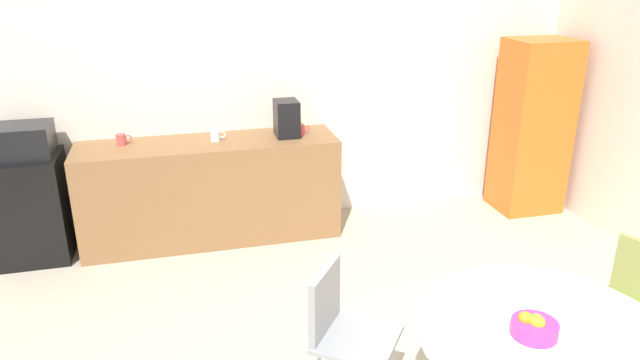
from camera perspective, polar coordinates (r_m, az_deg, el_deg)
wall_back at (r=5.42m, az=-5.60°, el=9.25°), size 6.00×0.10×2.60m
counter_block at (r=5.27m, az=-10.53°, el=-1.01°), size 2.22×0.60×0.90m
mini_fridge at (r=5.40m, az=-26.15°, el=-2.43°), size 0.54×0.54×0.89m
microwave at (r=5.22m, az=-27.15°, el=3.37°), size 0.48×0.38×0.26m
locker_cabinet at (r=6.06m, az=19.95°, el=4.86°), size 0.60×0.50×1.68m
round_table at (r=3.11m, az=20.76°, el=-15.25°), size 1.22×1.22×0.74m
chair_olive at (r=3.97m, az=28.37°, el=-9.87°), size 0.56×0.56×0.83m
chair_gray at (r=3.29m, az=1.99°, el=-13.62°), size 0.59×0.59×0.83m
fruit_bowl at (r=2.97m, az=20.08°, el=-13.25°), size 0.21×0.21×0.11m
mug_white at (r=5.12m, az=-10.10°, el=4.26°), size 0.13×0.08×0.09m
mug_green at (r=5.21m, az=-18.73°, el=3.76°), size 0.13×0.08×0.09m
mug_red at (r=5.22m, az=-1.91°, el=4.90°), size 0.13×0.08×0.09m
coffee_maker at (r=5.16m, az=-3.26°, el=5.99°), size 0.20×0.24×0.32m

